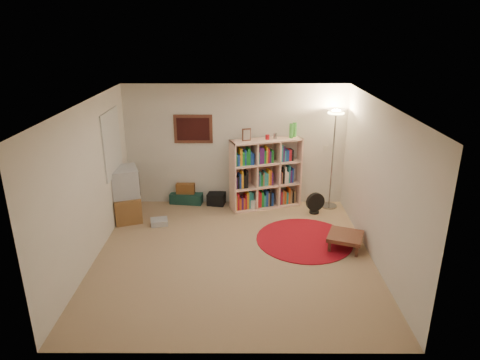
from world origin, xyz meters
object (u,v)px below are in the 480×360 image
at_px(tv_stand, 126,195).
at_px(floor_lamp, 335,127).
at_px(suitcase, 187,197).
at_px(bookshelf, 265,175).
at_px(floor_fan, 315,203).
at_px(side_table, 345,237).

bearing_deg(tv_stand, floor_lamp, -12.20).
distance_m(floor_lamp, suitcase, 3.39).
height_order(bookshelf, floor_fan, bookshelf).
xyz_separation_m(floor_lamp, tv_stand, (-4.06, -0.57, -1.20)).
height_order(floor_fan, side_table, floor_fan).
relative_size(suitcase, side_table, 1.02).
distance_m(bookshelf, side_table, 2.25).
xyz_separation_m(bookshelf, suitcase, (-1.63, 0.25, -0.59)).
height_order(floor_lamp, floor_fan, floor_lamp).
xyz_separation_m(tv_stand, suitcase, (1.07, 0.84, -0.39)).
distance_m(floor_fan, tv_stand, 3.73).
bearing_deg(suitcase, floor_lamp, 2.56).
distance_m(floor_fan, side_table, 1.46).
bearing_deg(floor_lamp, suitcase, 174.82).
xyz_separation_m(suitcase, side_table, (2.92, -2.03, 0.10)).
bearing_deg(floor_lamp, bookshelf, 178.99).
distance_m(suitcase, side_table, 3.55).
relative_size(floor_lamp, suitcase, 2.80).
bearing_deg(floor_fan, side_table, -97.32).
xyz_separation_m(floor_lamp, side_table, (-0.07, -1.76, -1.48)).
xyz_separation_m(floor_fan, tv_stand, (-3.71, -0.25, 0.28)).
height_order(bookshelf, tv_stand, bookshelf).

